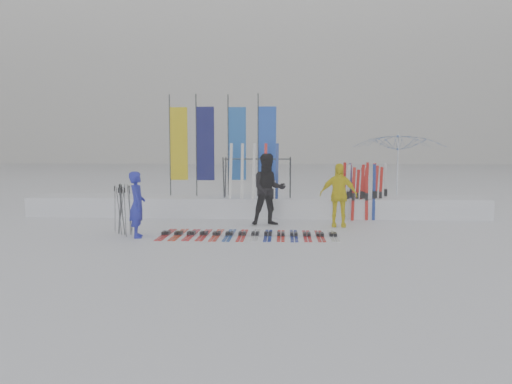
# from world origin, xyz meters

# --- Properties ---
(ground) EXTENTS (120.00, 120.00, 0.00)m
(ground) POSITION_xyz_m (0.00, 0.00, 0.00)
(ground) COLOR white
(ground) RESTS_ON ground
(snow_bank) EXTENTS (14.00, 1.60, 0.60)m
(snow_bank) POSITION_xyz_m (0.00, 4.60, 0.30)
(snow_bank) COLOR white
(snow_bank) RESTS_ON ground
(person_blue) EXTENTS (0.51, 0.65, 1.56)m
(person_blue) POSITION_xyz_m (-2.54, 0.56, 0.78)
(person_blue) COLOR #1E25B3
(person_blue) RESTS_ON ground
(person_black) EXTENTS (1.09, 0.92, 1.96)m
(person_black) POSITION_xyz_m (0.48, 2.65, 0.98)
(person_black) COLOR black
(person_black) RESTS_ON ground
(person_yellow) EXTENTS (1.02, 0.48, 1.70)m
(person_yellow) POSITION_xyz_m (2.36, 2.51, 0.85)
(person_yellow) COLOR yellow
(person_yellow) RESTS_ON ground
(tent_canopy) EXTENTS (3.80, 3.83, 2.66)m
(tent_canopy) POSITION_xyz_m (4.60, 5.36, 1.33)
(tent_canopy) COLOR white
(tent_canopy) RESTS_ON ground
(ski_row) EXTENTS (4.20, 1.69, 0.07)m
(ski_row) POSITION_xyz_m (0.04, 0.95, 0.03)
(ski_row) COLOR red
(ski_row) RESTS_ON ground
(pole_cluster) EXTENTS (0.72, 0.80, 1.25)m
(pole_cluster) POSITION_xyz_m (-3.02, 0.98, 0.59)
(pole_cluster) COLOR #595B60
(pole_cluster) RESTS_ON ground
(feather_flags) EXTENTS (3.40, 0.26, 3.20)m
(feather_flags) POSITION_xyz_m (-1.08, 4.79, 2.24)
(feather_flags) COLOR #383A3F
(feather_flags) RESTS_ON ground
(ski_rack) EXTENTS (2.04, 0.80, 1.23)m
(ski_rack) POSITION_xyz_m (0.09, 4.20, 1.38)
(ski_rack) COLOR #383A3F
(ski_rack) RESTS_ON ground
(upright_skis) EXTENTS (1.63, 1.08, 1.68)m
(upright_skis) POSITION_xyz_m (3.24, 4.15, 0.80)
(upright_skis) COLOR red
(upright_skis) RESTS_ON ground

